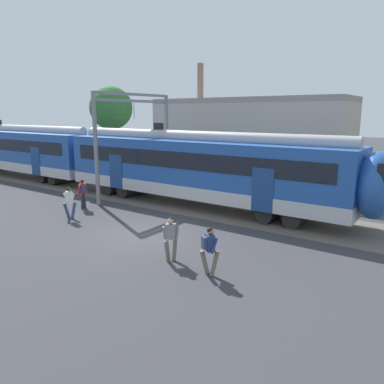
# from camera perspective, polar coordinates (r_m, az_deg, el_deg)

# --- Properties ---
(ground_plane) EXTENTS (160.00, 160.00, 0.00)m
(ground_plane) POSITION_cam_1_polar(r_m,az_deg,el_deg) (16.92, -7.68, -6.44)
(ground_plane) COLOR #38383D
(track_bed) EXTENTS (80.00, 4.40, 0.01)m
(track_bed) POSITION_cam_1_polar(r_m,az_deg,el_deg) (29.57, -17.26, 1.07)
(track_bed) COLOR #605951
(track_bed) RESTS_ON ground
(commuter_train) EXTENTS (56.65, 3.07, 4.73)m
(commuter_train) POSITION_cam_1_polar(r_m,az_deg,el_deg) (34.91, -24.33, 5.86)
(commuter_train) COLOR silver
(commuter_train) RESTS_ON ground
(pedestrian_red) EXTENTS (0.59, 0.64, 1.67)m
(pedestrian_red) POSITION_cam_1_polar(r_m,az_deg,el_deg) (21.89, -16.30, 0.08)
(pedestrian_red) COLOR #28282D
(pedestrian_red) RESTS_ON ground
(pedestrian_white) EXTENTS (0.60, 0.61, 1.67)m
(pedestrian_white) POSITION_cam_1_polar(r_m,az_deg,el_deg) (19.94, -18.17, -1.25)
(pedestrian_white) COLOR navy
(pedestrian_white) RESTS_ON ground
(pedestrian_grey) EXTENTS (0.53, 0.71, 1.67)m
(pedestrian_grey) POSITION_cam_1_polar(r_m,az_deg,el_deg) (13.60, -3.22, -6.57)
(pedestrian_grey) COLOR #6B6051
(pedestrian_grey) RESTS_ON ground
(pedestrian_navy) EXTENTS (0.67, 0.53, 1.67)m
(pedestrian_navy) POSITION_cam_1_polar(r_m,az_deg,el_deg) (12.44, 2.62, -8.37)
(pedestrian_navy) COLOR #6B6051
(pedestrian_navy) RESTS_ON ground
(catenary_gantry) EXTENTS (0.24, 6.64, 6.53)m
(catenary_gantry) POSITION_cam_1_polar(r_m,az_deg,el_deg) (24.37, -8.73, 9.46)
(catenary_gantry) COLOR gray
(catenary_gantry) RESTS_ON ground
(background_building) EXTENTS (14.74, 5.00, 9.20)m
(background_building) POSITION_cam_1_polar(r_m,az_deg,el_deg) (29.04, 8.51, 7.66)
(background_building) COLOR #B2A899
(background_building) RESTS_ON ground
(street_tree_left) EXTENTS (4.25, 4.25, 7.93)m
(street_tree_left) POSITION_cam_1_polar(r_m,az_deg,el_deg) (38.95, -12.24, 12.38)
(street_tree_left) COLOR brown
(street_tree_left) RESTS_ON ground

